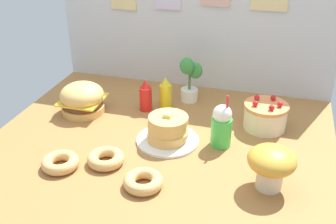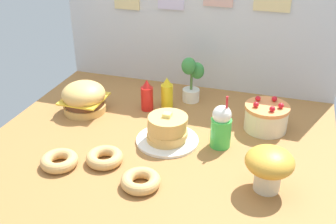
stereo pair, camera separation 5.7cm
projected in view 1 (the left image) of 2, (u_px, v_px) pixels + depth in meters
The scene contains 13 objects.
ground_plane at pixel (160, 144), 2.44m from camera, with size 2.02×1.74×0.02m, color #9E6B38.
back_wall at pixel (194, 22), 2.94m from camera, with size 2.02×0.04×0.97m.
burger at pixel (82, 99), 2.73m from camera, with size 0.29×0.29×0.21m.
pancake_stack at pixel (168, 131), 2.41m from camera, with size 0.37×0.37×0.19m.
layer_cake at pixel (265, 116), 2.55m from camera, with size 0.27×0.27×0.20m.
ketchup_bottle at pixel (146, 96), 2.76m from camera, with size 0.08×0.08×0.22m.
mustard_bottle at pixel (166, 93), 2.80m from camera, with size 0.08×0.08×0.22m.
cream_soda_cup at pixel (221, 126), 2.36m from camera, with size 0.12×0.12×0.33m.
donut_pink_glaze at pixel (60, 162), 2.20m from camera, with size 0.20×0.20×0.06m.
donut_chocolate at pixel (106, 158), 2.23m from camera, with size 0.20×0.20×0.06m.
donut_vanilla at pixel (143, 181), 2.06m from camera, with size 0.20×0.20×0.06m.
potted_plant at pixel (190, 77), 2.85m from camera, with size 0.16×0.13×0.33m.
mushroom_stool at pixel (271, 164), 2.00m from camera, with size 0.24×0.24×0.23m.
Camera 1 is at (0.62, -1.98, 1.31)m, focal length 43.99 mm.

